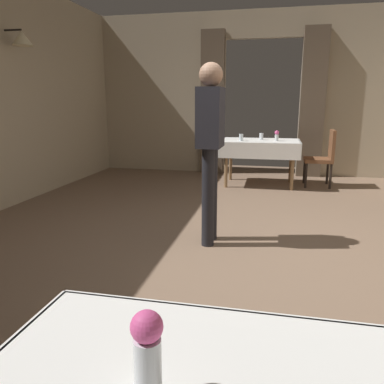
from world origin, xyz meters
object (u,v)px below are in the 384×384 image
Objects in this scene: chair_mid_right at (324,155)px; glass_mid_c at (261,136)px; dining_table_mid at (260,146)px; glass_mid_b at (241,137)px; person_waiter_by_doorway at (210,139)px; flower_vase_mid at (277,135)px; flower_vase_near at (147,351)px.

chair_mid_right is 1.06m from glass_mid_c.
glass_mid_b is at bearing -149.06° from dining_table_mid.
flower_vase_mid is at bearing 77.56° from person_waiter_by_doorway.
flower_vase_mid is 0.29m from glass_mid_c.
chair_mid_right reaches higher than flower_vase_mid.
flower_vase_mid is 2.90m from person_waiter_by_doorway.
flower_vase_mid is at bearing 11.97° from glass_mid_b.
chair_mid_right is 8.39× the size of glass_mid_c.
dining_table_mid is 0.39m from glass_mid_b.
flower_vase_mid is 1.52× the size of glass_mid_c.
dining_table_mid is 1.04m from chair_mid_right.
dining_table_mid is 6.41× the size of flower_vase_near.
person_waiter_by_doorway reaches higher than glass_mid_b.
glass_mid_c is 3.00m from person_waiter_by_doorway.
glass_mid_c is at bearing -179.63° from chair_mid_right.
flower_vase_near is 1.78× the size of glass_mid_b.
chair_mid_right is at bearing 0.37° from glass_mid_c.
glass_mid_b is at bearing 93.01° from flower_vase_near.
dining_table_mid is 7.60× the size of flower_vase_mid.
chair_mid_right is at bearing 64.97° from person_waiter_by_doorway.
flower_vase_near is 2.95m from person_waiter_by_doorway.
glass_mid_b is 0.41m from glass_mid_c.
flower_vase_mid is at bearing 87.33° from flower_vase_near.
chair_mid_right is 0.85m from flower_vase_mid.
chair_mid_right is 1.39m from glass_mid_b.
chair_mid_right is (1.03, 0.09, -0.14)m from dining_table_mid.
flower_vase_mid is (0.27, 5.75, -0.02)m from flower_vase_near.
dining_table_mid is at bearing 166.34° from flower_vase_mid.
person_waiter_by_doorway is (-0.36, 2.92, 0.17)m from flower_vase_near.
glass_mid_c is (0.31, 0.27, -0.00)m from glass_mid_b.
flower_vase_near is 1.81× the size of glass_mid_c.
person_waiter_by_doorway reaches higher than flower_vase_near.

